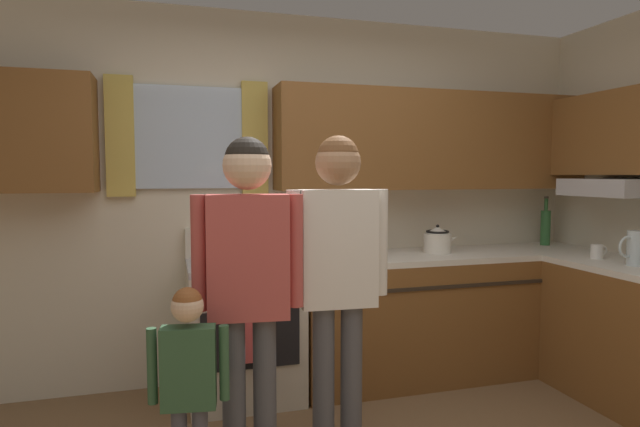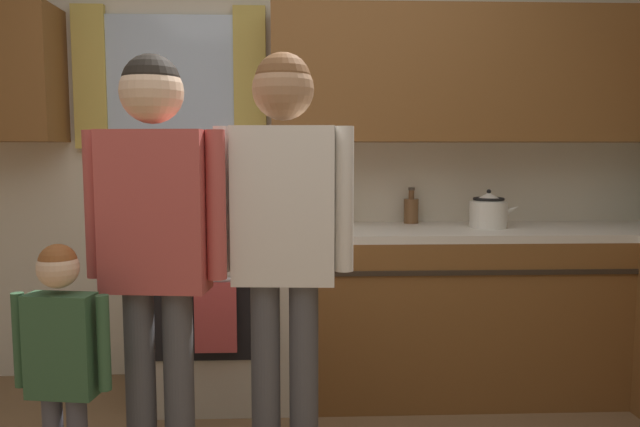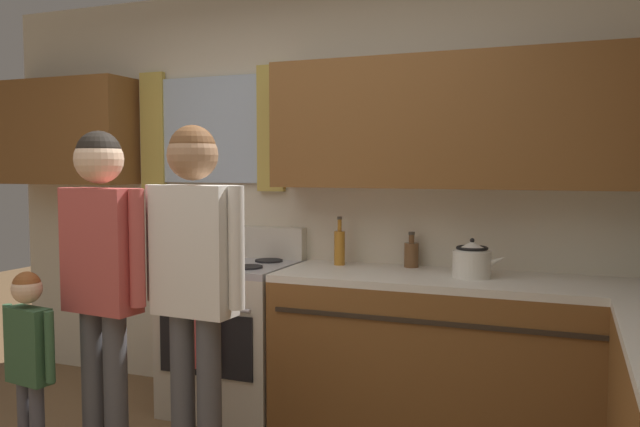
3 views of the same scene
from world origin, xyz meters
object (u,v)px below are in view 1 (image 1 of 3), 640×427
(bottle_wine_green, at_px, (545,226))
(small_child, at_px, (189,376))
(water_pitcher, at_px, (635,248))
(bottle_oil_amber, at_px, (328,239))
(bottle_squat_brown, at_px, (378,240))
(stovetop_kettle, at_px, (438,240))
(adult_in_plaid, at_px, (338,260))
(mug_ceramic_white, at_px, (597,251))
(stove_oven, at_px, (244,327))
(adult_holding_child, at_px, (248,270))

(bottle_wine_green, distance_m, small_child, 3.18)
(water_pitcher, height_order, small_child, water_pitcher)
(bottle_oil_amber, height_order, bottle_squat_brown, bottle_oil_amber)
(stovetop_kettle, bearing_deg, bottle_oil_amber, 169.18)
(bottle_oil_amber, height_order, adult_in_plaid, adult_in_plaid)
(adult_in_plaid, bearing_deg, bottle_wine_green, 27.19)
(bottle_oil_amber, bearing_deg, small_child, -127.19)
(mug_ceramic_white, relative_size, small_child, 0.13)
(water_pitcher, bearing_deg, stove_oven, 160.63)
(bottle_wine_green, distance_m, adult_holding_child, 2.82)
(bottle_squat_brown, xyz_separation_m, mug_ceramic_white, (1.29, -0.76, -0.03))
(adult_holding_child, bearing_deg, water_pitcher, 4.54)
(bottle_squat_brown, relative_size, adult_in_plaid, 0.12)
(stove_oven, distance_m, water_pitcher, 2.54)
(small_child, bearing_deg, water_pitcher, 7.61)
(mug_ceramic_white, distance_m, adult_holding_child, 2.50)
(mug_ceramic_white, bearing_deg, small_child, -166.46)
(stove_oven, bearing_deg, water_pitcher, -19.37)
(stove_oven, bearing_deg, small_child, -108.34)
(bottle_squat_brown, xyz_separation_m, adult_in_plaid, (-0.70, -1.18, 0.07))
(stove_oven, relative_size, bottle_squat_brown, 5.37)
(bottle_oil_amber, bearing_deg, adult_holding_child, -122.27)
(bottle_oil_amber, bearing_deg, bottle_squat_brown, 9.89)
(bottle_wine_green, distance_m, water_pitcher, 0.97)
(bottle_squat_brown, bearing_deg, water_pitcher, -39.10)
(stove_oven, distance_m, stovetop_kettle, 1.51)
(adult_holding_child, bearing_deg, bottle_oil_amber, 57.73)
(bottle_wine_green, height_order, stovetop_kettle, bottle_wine_green)
(bottle_wine_green, xyz_separation_m, bottle_oil_amber, (-1.83, 0.02, -0.04))
(bottle_squat_brown, relative_size, water_pitcher, 0.93)
(stove_oven, relative_size, water_pitcher, 5.00)
(bottle_wine_green, relative_size, adult_in_plaid, 0.24)
(water_pitcher, bearing_deg, bottle_wine_green, 82.97)
(stovetop_kettle, bearing_deg, bottle_wine_green, 7.09)
(adult_holding_child, xyz_separation_m, adult_in_plaid, (0.45, 0.07, 0.01))
(stovetop_kettle, distance_m, small_child, 2.20)
(water_pitcher, distance_m, adult_in_plaid, 2.01)
(bottle_wine_green, distance_m, adult_in_plaid, 2.38)
(stovetop_kettle, xyz_separation_m, small_child, (-1.81, -1.20, -0.37))
(stovetop_kettle, relative_size, adult_in_plaid, 0.16)
(stovetop_kettle, xyz_separation_m, water_pitcher, (0.92, -0.83, 0.02))
(stovetop_kettle, distance_m, adult_holding_child, 1.85)
(water_pitcher, xyz_separation_m, adult_in_plaid, (-2.00, -0.13, 0.03))
(bottle_oil_amber, distance_m, adult_in_plaid, 1.15)
(bottle_wine_green, bearing_deg, small_child, -155.08)
(bottle_squat_brown, bearing_deg, mug_ceramic_white, -30.65)
(stove_oven, height_order, small_child, stove_oven)
(adult_in_plaid, bearing_deg, adult_holding_child, -171.66)
(mug_ceramic_white, distance_m, stovetop_kettle, 1.06)
(bottle_squat_brown, bearing_deg, adult_in_plaid, -120.74)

